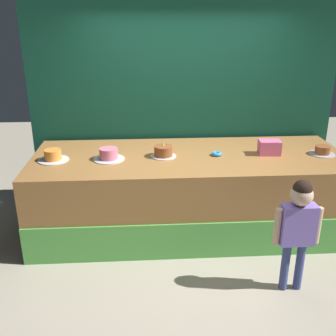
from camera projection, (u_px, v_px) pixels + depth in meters
The scene contains 10 objects.
ground_plane at pixel (195, 257), 4.23m from camera, with size 12.00×12.00×0.00m, color #ADA38E.
stage_platform at pixel (189, 192), 4.69m from camera, with size 3.59×1.37×0.93m.
curtain_backdrop at pixel (184, 101), 5.07m from camera, with size 3.90×0.08×2.80m, color #144C38.
child_figure at pixel (298, 221), 3.50m from camera, with size 0.43×0.20×1.11m.
pink_box at pixel (269, 147), 4.53m from camera, with size 0.24×0.17×0.16m, color pink.
donut at pixel (217, 154), 4.50m from camera, with size 0.12×0.12×0.04m, color #3399D8.
cake_far_left at pixel (53, 156), 4.34m from camera, with size 0.34×0.34×0.12m.
cake_center_left at pixel (109, 155), 4.37m from camera, with size 0.35×0.35×0.13m.
cake_center_right at pixel (163, 152), 4.46m from camera, with size 0.29×0.29×0.18m.
cake_far_right at pixel (322, 151), 4.54m from camera, with size 0.29×0.29×0.10m.
Camera 1 is at (-0.53, -3.57, 2.42)m, focal length 42.19 mm.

